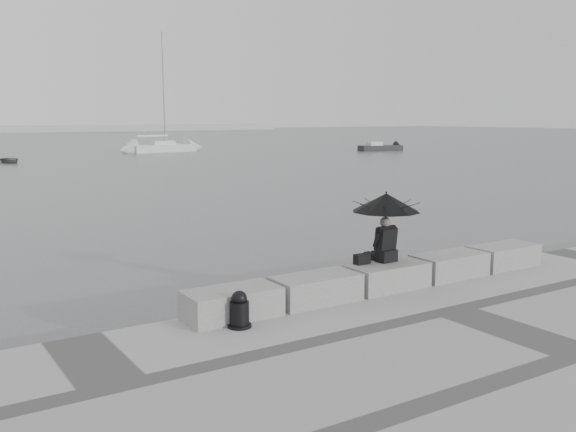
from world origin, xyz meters
TOP-DOWN VIEW (x-y plane):
  - ground at (0.00, 0.00)m, footprint 360.00×360.00m
  - stone_block_far_left at (-3.40, -0.45)m, footprint 1.60×0.80m
  - stone_block_left at (-1.70, -0.45)m, footprint 1.60×0.80m
  - stone_block_centre at (0.00, -0.45)m, footprint 1.60×0.80m
  - stone_block_right at (1.70, -0.45)m, footprint 1.60×0.80m
  - stone_block_far_right at (3.40, -0.45)m, footprint 1.60×0.80m
  - seated_person at (0.11, -0.25)m, footprint 1.34×1.34m
  - bag at (-0.43, -0.19)m, footprint 0.30×0.17m
  - mooring_bollard at (-3.52, -0.95)m, footprint 0.38×0.38m
  - sailboat_right at (17.88, 56.53)m, footprint 7.75×3.67m
  - small_motorboat at (39.56, 45.70)m, footprint 5.18×2.56m
  - dinghy at (1.07, 47.89)m, footprint 3.05×1.78m

SIDE VIEW (x-z plane):
  - ground at x=0.00m, z-range 0.00..0.00m
  - dinghy at x=1.07m, z-range 0.00..0.48m
  - small_motorboat at x=39.56m, z-range -0.23..0.87m
  - sailboat_right at x=17.88m, z-range -5.92..6.98m
  - stone_block_far_left at x=-3.40m, z-range 0.50..1.00m
  - stone_block_left at x=-1.70m, z-range 0.50..1.00m
  - stone_block_centre at x=0.00m, z-range 0.50..1.00m
  - stone_block_right at x=1.70m, z-range 0.50..1.00m
  - stone_block_far_right at x=3.40m, z-range 0.50..1.00m
  - mooring_bollard at x=-3.52m, z-range 0.45..1.06m
  - bag at x=-0.43m, z-range 1.00..1.20m
  - seated_person at x=0.11m, z-range 1.34..2.73m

